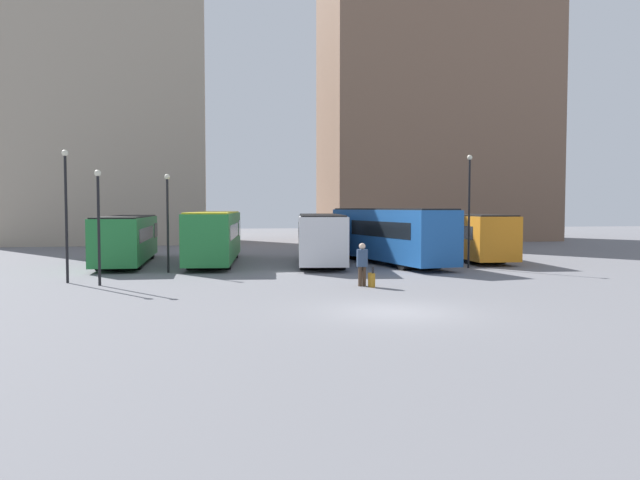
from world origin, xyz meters
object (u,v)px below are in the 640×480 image
Objects in this scene: bus_4 at (462,234)px; traveler at (362,261)px; bus_2 at (320,237)px; lamp_post_3 at (66,205)px; bus_1 at (215,235)px; lamp_post_1 at (469,202)px; lamp_post_2 at (99,217)px; suitcase at (372,280)px; lamp_post_0 at (168,214)px; bus_0 at (127,238)px; bus_3 at (388,234)px.

traveler is (-10.01, -12.87, -0.50)m from bus_4.
bus_2 is 14.60m from lamp_post_3.
bus_2 is (6.12, -1.82, -0.08)m from bus_1.
lamp_post_2 is (-18.83, -4.53, -0.67)m from lamp_post_1.
suitcase is 0.15× the size of lamp_post_3.
lamp_post_0 is at bearing 118.65° from bus_2.
bus_2 is at bearing -100.90° from bus_1.
lamp_post_0 reaches higher than lamp_post_2.
lamp_post_2 is (-11.39, 2.57, 2.66)m from suitcase.
lamp_post_1 is at bearing -54.21° from suitcase.
bus_0 is 5.17m from bus_1.
lamp_post_2 is at bearing -117.37° from lamp_post_0.
lamp_post_0 is at bearing 159.85° from bus_1.
bus_0 is at bearing 115.66° from lamp_post_0.
bus_1 is 11.12m from lamp_post_3.
bus_4 is at bearing 26.92° from lamp_post_2.
bus_0 is at bearing 89.08° from bus_1.
bus_4 is 23.69m from lamp_post_2.
bus_0 is at bearing 70.39° from bus_3.
lamp_post_0 reaches higher than bus_3.
lamp_post_1 reaches higher than suitcase.
lamp_post_0 is 0.86× the size of lamp_post_3.
lamp_post_3 is (-1.56, 1.20, 0.49)m from lamp_post_2.
bus_3 is 5.31m from lamp_post_1.
lamp_post_1 is at bearing 9.27° from lamp_post_3.
lamp_post_1 reaches higher than lamp_post_0.
lamp_post_1 is (7.75, 6.69, 2.54)m from traveler.
lamp_post_1 reaches higher than bus_1.
suitcase is (-9.70, -13.28, -1.29)m from bus_4.
bus_1 is 16.10m from bus_4.
suitcase is (0.26, -10.76, -1.30)m from bus_2.
bus_4 is 14.16× the size of suitcase.
lamp_post_3 is at bearing -137.69° from lamp_post_0.
lamp_post_3 is (-12.64, 3.36, 2.36)m from traveler.
bus_2 is 0.85× the size of bus_4.
lamp_post_3 is (-16.78, -6.76, 1.65)m from bus_3.
lamp_post_1 is at bearing 162.77° from bus_4.
bus_2 is (11.26, -2.41, 0.05)m from bus_0.
bus_3 is (15.35, -2.63, 0.24)m from bus_0.
lamp_post_0 is (-18.52, -5.74, 1.42)m from bus_4.
bus_4 is 2.09× the size of lamp_post_3.
bus_2 is at bearing 20.60° from lamp_post_0.
bus_3 is 17.21m from lamp_post_2.
lamp_post_2 is at bearing 69.36° from suitcase.
bus_1 is 14.00× the size of suitcase.
bus_0 is 0.96× the size of bus_4.
bus_3 is at bearing -85.06° from bus_2.
bus_2 is at bearing -8.18° from traveler.
lamp_post_0 is at bearing 42.31° from lamp_post_3.
bus_1 is 10.41m from bus_3.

